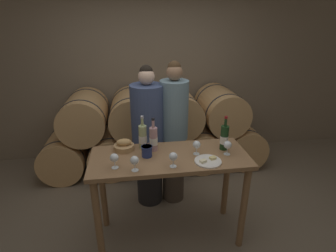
% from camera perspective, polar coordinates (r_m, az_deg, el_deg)
% --- Properties ---
extents(ground_plane, '(10.00, 10.00, 0.00)m').
position_cam_1_polar(ground_plane, '(3.00, 0.35, -22.39)').
color(ground_plane, '#726654').
extents(stone_wall_back, '(10.00, 0.12, 3.20)m').
position_cam_1_polar(stone_wall_back, '(4.15, -3.80, 15.16)').
color(stone_wall_back, '#7F705B').
rests_on(stone_wall_back, ground_plane).
extents(barrel_stack, '(3.25, 0.86, 1.18)m').
position_cam_1_polar(barrel_stack, '(3.90, -2.76, -1.31)').
color(barrel_stack, tan).
rests_on(barrel_stack, ground_plane).
extents(tasting_table, '(1.46, 0.59, 0.94)m').
position_cam_1_polar(tasting_table, '(2.52, 0.39, -9.69)').
color(tasting_table, olive).
rests_on(tasting_table, ground_plane).
extents(person_left, '(0.37, 0.37, 1.67)m').
position_cam_1_polar(person_left, '(3.00, -4.30, -2.75)').
color(person_left, '#232326').
rests_on(person_left, ground_plane).
extents(person_right, '(0.32, 0.32, 1.71)m').
position_cam_1_polar(person_right, '(3.02, 1.28, -1.87)').
color(person_right, '#4C4238').
rests_on(person_right, ground_plane).
extents(wine_bottle_red, '(0.08, 0.08, 0.34)m').
position_cam_1_polar(wine_bottle_red, '(2.56, 12.16, -2.48)').
color(wine_bottle_red, '#193819').
rests_on(wine_bottle_red, tasting_table).
extents(wine_bottle_white, '(0.08, 0.08, 0.33)m').
position_cam_1_polar(wine_bottle_white, '(2.53, -5.51, -2.41)').
color(wine_bottle_white, '#ADBC7F').
rests_on(wine_bottle_white, tasting_table).
extents(wine_bottle_rose, '(0.08, 0.08, 0.33)m').
position_cam_1_polar(wine_bottle_rose, '(2.49, -3.18, -2.83)').
color(wine_bottle_rose, '#BC8E93').
rests_on(wine_bottle_rose, tasting_table).
extents(blue_crock, '(0.10, 0.10, 0.10)m').
position_cam_1_polar(blue_crock, '(2.41, -4.63, -5.39)').
color(blue_crock, navy).
rests_on(blue_crock, tasting_table).
extents(bread_basket, '(0.19, 0.19, 0.11)m').
position_cam_1_polar(bread_basket, '(2.56, -9.55, -4.25)').
color(bread_basket, tan).
rests_on(bread_basket, tasting_table).
extents(cheese_plate, '(0.24, 0.24, 0.04)m').
position_cam_1_polar(cheese_plate, '(2.36, 8.68, -7.55)').
color(cheese_plate, white).
rests_on(cheese_plate, tasting_table).
extents(wine_glass_far_left, '(0.07, 0.07, 0.13)m').
position_cam_1_polar(wine_glass_far_left, '(2.25, -11.62, -6.86)').
color(wine_glass_far_left, white).
rests_on(wine_glass_far_left, tasting_table).
extents(wine_glass_left, '(0.07, 0.07, 0.13)m').
position_cam_1_polar(wine_glass_left, '(2.19, -7.30, -7.49)').
color(wine_glass_left, white).
rests_on(wine_glass_left, tasting_table).
extents(wine_glass_center, '(0.07, 0.07, 0.13)m').
position_cam_1_polar(wine_glass_center, '(2.22, 1.07, -6.75)').
color(wine_glass_center, white).
rests_on(wine_glass_center, tasting_table).
extents(wine_glass_right, '(0.07, 0.07, 0.13)m').
position_cam_1_polar(wine_glass_right, '(2.44, 6.25, -4.13)').
color(wine_glass_right, white).
rests_on(wine_glass_right, tasting_table).
extents(wine_glass_far_right, '(0.07, 0.07, 0.13)m').
position_cam_1_polar(wine_glass_far_right, '(2.48, 12.86, -4.10)').
color(wine_glass_far_right, white).
rests_on(wine_glass_far_right, tasting_table).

